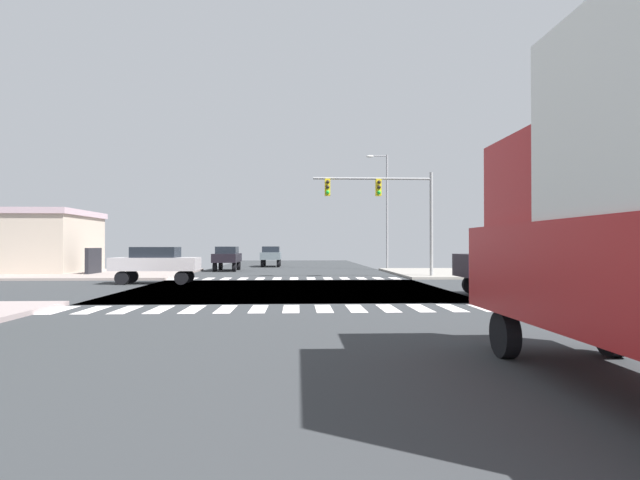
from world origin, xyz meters
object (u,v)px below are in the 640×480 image
(traffic_signal_mast, at_px, (385,199))
(sedan_crossing_1, at_px, (156,262))
(bank_building, at_px, (6,242))
(suv_nearside_1, at_px, (552,256))
(sedan_trailing_4, at_px, (271,255))
(street_lamp, at_px, (384,202))
(suv_farside_2, at_px, (518,260))
(sedan_queued_2, at_px, (227,256))

(traffic_signal_mast, relative_size, sedan_crossing_1, 1.69)
(bank_building, bearing_deg, traffic_signal_mast, -12.92)
(suv_nearside_1, height_order, sedan_trailing_4, suv_nearside_1)
(bank_building, bearing_deg, street_lamp, 9.61)
(street_lamp, xyz_separation_m, bank_building, (-27.29, -4.62, -3.28))
(suv_farside_2, bearing_deg, street_lamp, 4.06)
(sedan_queued_2, bearing_deg, suv_farside_2, 124.41)
(bank_building, height_order, sedan_queued_2, bank_building)
(suv_nearside_1, relative_size, sedan_trailing_4, 1.07)
(traffic_signal_mast, bearing_deg, sedan_queued_2, 138.88)
(bank_building, height_order, suv_nearside_1, bank_building)
(suv_nearside_1, xyz_separation_m, suv_farside_2, (-4.90, -7.00, 0.00))
(suv_farside_2, xyz_separation_m, sedan_queued_2, (-14.03, 20.48, -0.28))
(sedan_crossing_1, bearing_deg, bank_building, -127.51)
(sedan_trailing_4, bearing_deg, sedan_crossing_1, 77.30)
(suv_nearside_1, relative_size, sedan_queued_2, 1.07)
(sedan_trailing_4, bearing_deg, sedan_queued_2, 69.04)
(street_lamp, relative_size, sedan_queued_2, 2.17)
(street_lamp, distance_m, bank_building, 27.87)
(traffic_signal_mast, bearing_deg, sedan_trailing_4, 114.21)
(bank_building, distance_m, sedan_queued_2, 15.24)
(bank_building, height_order, suv_farside_2, bank_building)
(street_lamp, xyz_separation_m, suv_nearside_1, (6.43, -14.59, -4.09))
(suv_nearside_1, bearing_deg, sedan_trailing_4, -143.23)
(street_lamp, xyz_separation_m, sedan_trailing_4, (-9.50, 6.72, -4.37))
(street_lamp, relative_size, suv_farside_2, 2.03)
(street_lamp, relative_size, sedan_crossing_1, 2.17)
(bank_building, height_order, sedan_trailing_4, bank_building)
(traffic_signal_mast, distance_m, sedan_queued_2, 14.70)
(sedan_queued_2, xyz_separation_m, sedan_trailing_4, (3.00, 7.83, 0.00))
(traffic_signal_mast, height_order, suv_nearside_1, traffic_signal_mast)
(bank_building, relative_size, sedan_trailing_4, 2.95)
(street_lamp, distance_m, sedan_crossing_1, 20.89)
(bank_building, xyz_separation_m, sedan_crossing_1, (12.99, -9.97, -1.09))
(sedan_trailing_4, bearing_deg, street_lamp, 144.70)
(sedan_queued_2, distance_m, sedan_trailing_4, 8.38)
(suv_farside_2, xyz_separation_m, sedan_crossing_1, (-15.83, 7.00, -0.28))
(bank_building, bearing_deg, sedan_crossing_1, -37.51)
(suv_nearside_1, distance_m, sedan_trailing_4, 26.61)
(traffic_signal_mast, relative_size, sedan_queued_2, 1.69)
(traffic_signal_mast, height_order, sedan_trailing_4, traffic_signal_mast)
(traffic_signal_mast, height_order, bank_building, traffic_signal_mast)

